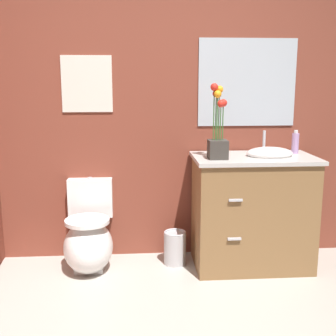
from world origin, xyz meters
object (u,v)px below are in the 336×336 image
Objects in this scene: wall_poster at (87,84)px; vanity_cabinet at (252,210)px; flower_vase at (218,134)px; wall_mirror at (247,83)px; trash_bin at (175,247)px; soap_bottle at (295,143)px; toilet at (89,239)px.

vanity_cabinet is at bearing -12.81° from wall_poster.
wall_mirror reaches higher than flower_vase.
wall_mirror is (0.61, 0.22, 1.31)m from trash_bin.
soap_bottle is 0.23× the size of wall_mirror.
flower_vase is 0.70m from soap_bottle.
vanity_cabinet reaches higher than toilet.
wall_mirror is (-0.36, 0.19, 0.47)m from soap_bottle.
flower_vase is at bearing -6.43° from toilet.
vanity_cabinet is at bearing -163.51° from soap_bottle.
wall_poster is 0.55× the size of wall_mirror.
trash_bin is (-0.30, 0.16, -0.94)m from flower_vase.
vanity_cabinet is 0.70m from flower_vase.
toilet is 0.69m from trash_bin.
flower_vase is at bearing -27.52° from trash_bin.
soap_bottle is 1.72m from wall_poster.
trash_bin is 1.49m from wall_poster.
wall_mirror is (0.30, 0.38, 0.37)m from flower_vase.
vanity_cabinet is (1.29, -0.03, 0.22)m from toilet.
vanity_cabinet is 5.76× the size of soap_bottle.
toilet is 1.23m from wall_poster.
wall_mirror reaches higher than toilet.
trash_bin is at bearing 3.88° from toilet.
wall_mirror is (1.29, 0.27, 1.21)m from toilet.
flower_vase is (-0.31, -0.08, 0.62)m from vanity_cabinet.
vanity_cabinet is at bearing -89.49° from wall_mirror.
wall_poster is (-0.68, 0.22, 1.30)m from trash_bin.
toilet is 2.54× the size of trash_bin.
soap_bottle reaches higher than vanity_cabinet.
wall_poster reaches higher than toilet.
wall_poster is at bearing 158.99° from flower_vase.
trash_bin is 1.46m from wall_mirror.
toilet is 1.79m from wall_mirror.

